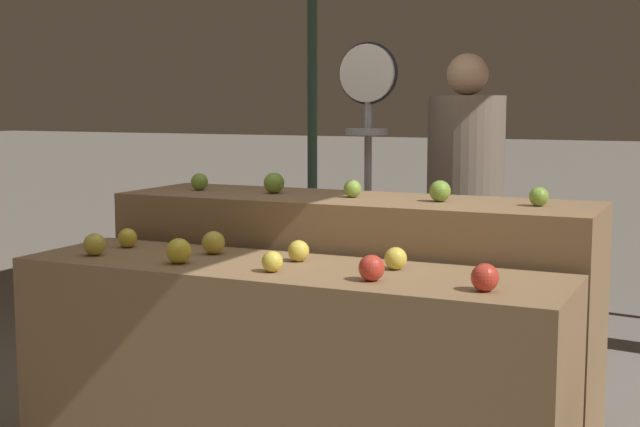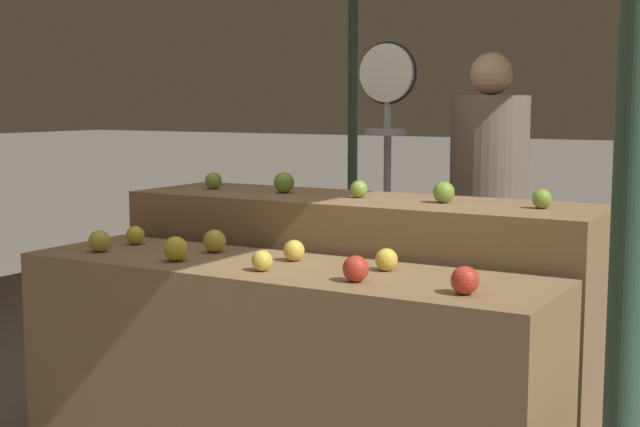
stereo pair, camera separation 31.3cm
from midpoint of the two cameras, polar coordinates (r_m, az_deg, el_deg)
display_counter_front at (r=3.19m, az=0.21°, el=-10.23°), size 1.96×0.55×0.77m
display_counter_back at (r=3.68m, az=4.92°, el=-6.43°), size 1.96×0.55×0.96m
apple_front_0 at (r=3.44m, az=-11.44°, el=-1.77°), size 0.08×0.08×0.08m
apple_front_1 at (r=3.19m, az=-6.48°, el=-2.28°), size 0.09×0.09×0.09m
apple_front_2 at (r=2.99m, az=-0.74°, el=-3.06°), size 0.07×0.07×0.07m
apple_front_3 at (r=2.82m, az=5.48°, el=-3.56°), size 0.08×0.08×0.08m
apple_front_4 at (r=2.69m, az=12.59°, el=-4.23°), size 0.09×0.09×0.09m
apple_front_5 at (r=3.59m, az=-9.32°, el=-1.40°), size 0.07×0.07×0.07m
apple_front_6 at (r=3.37m, az=-4.14°, el=-1.79°), size 0.09×0.09×0.09m
apple_front_7 at (r=3.18m, az=1.10°, el=-2.40°), size 0.08×0.08×0.08m
apple_front_8 at (r=3.01m, az=7.25°, el=-2.97°), size 0.08×0.08×0.08m
apple_back_0 at (r=3.94m, az=-4.59°, el=2.09°), size 0.07×0.07×0.07m
apple_back_1 at (r=3.77m, az=0.05°, el=1.98°), size 0.09×0.09×0.09m
apple_back_2 at (r=3.59m, az=4.98°, el=1.56°), size 0.07×0.07×0.07m
apple_back_3 at (r=3.45m, az=10.52°, el=1.34°), size 0.08×0.08×0.08m
apple_back_4 at (r=3.35m, az=16.65°, el=0.90°), size 0.07×0.07×0.07m
produce_scale at (r=4.28m, az=6.39°, el=5.10°), size 0.30×0.20×1.62m
person_vendor_at_scale at (r=4.49m, az=12.72°, el=1.36°), size 0.40×0.40×1.58m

